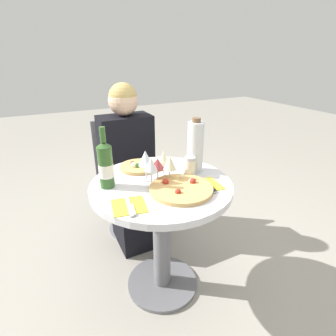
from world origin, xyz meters
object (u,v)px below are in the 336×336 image
Objects in this scene: dining_table at (162,214)px; seated_diner at (131,173)px; pizza_large at (181,188)px; tall_carafe at (195,147)px; chair_behind_diner at (126,179)px; wine_bottle at (106,165)px.

dining_table is 0.64× the size of seated_diner.
pizza_large is 1.02× the size of tall_carafe.
pizza_large is (0.05, -0.13, 0.21)m from dining_table.
seated_diner is 0.67m from tall_carafe.
pizza_large is at bearing 92.85° from seated_diner.
seated_diner is at bearing 92.85° from pizza_large.
tall_carafe reaches higher than dining_table.
seated_diner is 3.80× the size of tall_carafe.
dining_table is at bearing 88.33° from seated_diner.
dining_table is 2.43× the size of tall_carafe.
dining_table is at bearing 88.66° from chair_behind_diner.
tall_carafe is (0.22, -0.53, 0.34)m from seated_diner.
seated_diner is 3.71× the size of pizza_large.
chair_behind_diner is 0.18m from seated_diner.
dining_table is at bearing -167.94° from tall_carafe.
seated_diner reaches higher than wine_bottle.
pizza_large is at bearing -32.65° from wine_bottle.
pizza_large is at bearing -67.40° from dining_table.
wine_bottle is at bearing 163.33° from dining_table.
dining_table is 0.43m from wine_bottle.
wine_bottle is (-0.29, -0.50, 0.31)m from seated_diner.
seated_diner is (0.02, 0.58, 0.01)m from dining_table.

